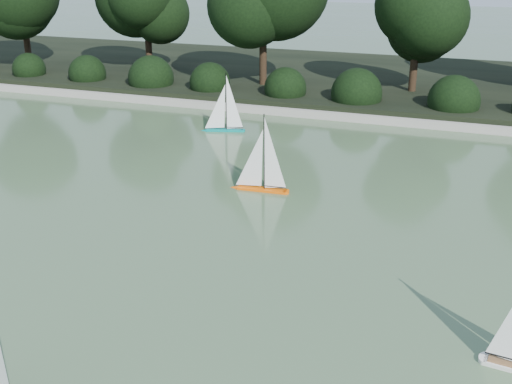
# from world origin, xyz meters

# --- Properties ---
(ground) EXTENTS (80.00, 80.00, 0.00)m
(ground) POSITION_xyz_m (0.00, 0.00, 0.00)
(ground) COLOR #344A2C
(ground) RESTS_ON ground
(pond_coping) EXTENTS (40.00, 0.35, 0.18)m
(pond_coping) POSITION_xyz_m (0.00, 9.00, 0.09)
(pond_coping) COLOR gray
(pond_coping) RESTS_ON ground
(far_bank) EXTENTS (40.00, 8.00, 0.30)m
(far_bank) POSITION_xyz_m (0.00, 13.00, 0.15)
(far_bank) COLOR black
(far_bank) RESTS_ON ground
(shrub_hedge) EXTENTS (29.10, 1.10, 1.10)m
(shrub_hedge) POSITION_xyz_m (0.00, 9.90, 0.45)
(shrub_hedge) COLOR black
(shrub_hedge) RESTS_ON ground
(sailboat_orange) EXTENTS (1.07, 0.22, 1.46)m
(sailboat_orange) POSITION_xyz_m (-0.72, 3.91, 0.23)
(sailboat_orange) COLOR #F85A06
(sailboat_orange) RESTS_ON ground
(sailboat_teal) EXTENTS (1.02, 0.42, 1.40)m
(sailboat_teal) POSITION_xyz_m (-2.70, 7.12, 0.22)
(sailboat_teal) COLOR #027F78
(sailboat_teal) RESTS_ON ground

